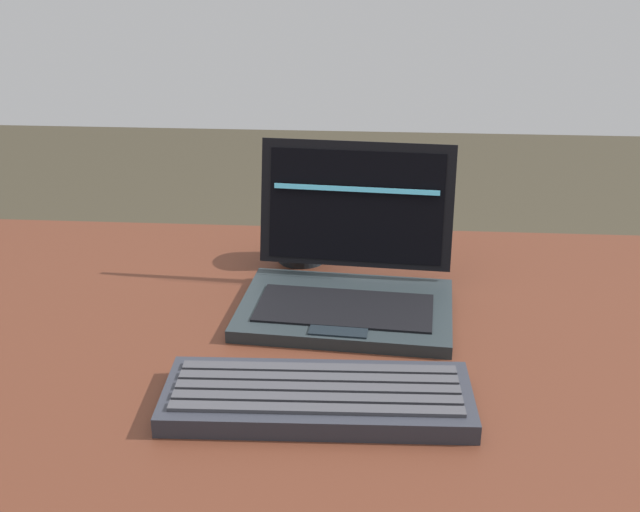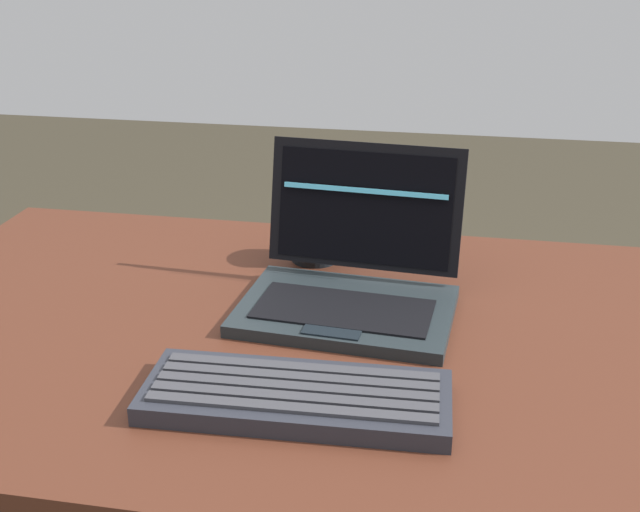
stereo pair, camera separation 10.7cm
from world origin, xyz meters
TOP-DOWN VIEW (x-y plane):
  - desk at (0.00, 0.00)m, footprint 1.31×0.76m
  - laptop_front at (0.01, 0.08)m, footprint 0.31×0.27m
  - external_keyboard at (-0.02, -0.18)m, footprint 0.35×0.14m
  - coffee_mug at (-0.07, 0.23)m, footprint 0.12×0.08m

SIDE VIEW (x-z plane):
  - desk at x=0.00m, z-range 0.28..1.03m
  - external_keyboard at x=-0.02m, z-range 0.74..0.77m
  - laptop_front at x=0.01m, z-range 0.68..0.89m
  - coffee_mug at x=-0.07m, z-range 0.74..0.83m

